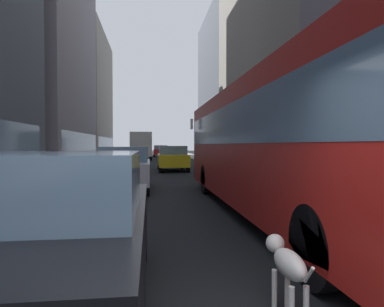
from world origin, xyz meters
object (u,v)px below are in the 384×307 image
Objects in this scene: dalmatian_dog at (287,263)px; car_red_coupe at (160,151)px; car_yellow_taxi at (173,158)px; car_black_suv at (53,236)px; transit_bus at (277,141)px; box_truck at (142,145)px; car_silver_sedan at (125,168)px.

car_red_coupe is at bearing 89.83° from dalmatian_dog.
car_yellow_taxi is 25.17m from car_red_coupe.
car_black_suv is 4.13× the size of dalmatian_dog.
dalmatian_dog is (-1.73, -4.67, -1.26)m from transit_bus.
dalmatian_dog is (2.27, -0.17, -0.31)m from car_black_suv.
transit_bus is 31.19m from box_truck.
car_black_suv is at bearing -90.00° from box_truck.
transit_bus is 6.38m from car_silver_sedan.
car_silver_sedan is at bearing -104.69° from car_yellow_taxi.
transit_bus is 6.10m from car_black_suv.
car_silver_sedan and car_red_coupe have the same top height.
car_silver_sedan is 1.01× the size of car_yellow_taxi.
car_red_coupe is (2.40, 43.71, 0.00)m from car_black_suv.
car_yellow_taxi is at bearing 89.60° from dalmatian_dog.
car_red_coupe is at bearing 86.00° from car_silver_sedan.
car_red_coupe is 43.88m from dalmatian_dog.
car_red_coupe is 8.65m from box_truck.
transit_bus reaches higher than car_red_coupe.
dalmatian_dog is at bearing -4.22° from car_black_suv.
box_truck is at bearing 90.00° from car_silver_sedan.
car_silver_sedan and car_black_suv have the same top height.
box_truck is (-0.00, 26.06, 0.85)m from car_silver_sedan.
car_black_suv is 43.77m from car_red_coupe.
box_truck reaches higher than dalmatian_dog.
car_silver_sedan is 26.07m from box_truck.
dalmatian_dog is at bearing -110.33° from transit_bus.
car_silver_sedan is 4.35× the size of dalmatian_dog.
car_yellow_taxi is 18.69m from car_black_suv.
box_truck is (-0.00, 35.44, 0.85)m from car_black_suv.
transit_bus is 14.16m from car_yellow_taxi.
box_truck is at bearing -106.18° from car_red_coupe.
transit_bus is 1.54× the size of box_truck.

